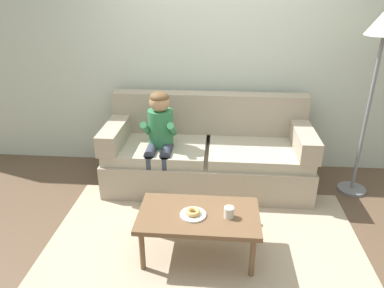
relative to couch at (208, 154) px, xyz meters
The scene contains 11 objects.
ground 0.92m from the couch, 88.55° to the right, with size 10.00×10.00×0.00m, color brown.
wall_back 1.19m from the couch, 87.75° to the left, with size 8.00×0.10×2.80m, color beige.
area_rug 1.15m from the couch, 88.88° to the right, with size 2.74×1.78×0.01m, color tan.
couch is the anchor object (origin of this frame).
coffee_table 1.23m from the couch, 90.95° to the right, with size 0.98×0.55×0.41m.
person_child 0.63m from the couch, 157.07° to the right, with size 0.34×0.58×1.10m.
plate 1.26m from the couch, 92.88° to the right, with size 0.21×0.21×0.01m, color white.
donut 1.27m from the couch, 92.88° to the right, with size 0.12×0.12×0.04m, color tan.
mug 1.28m from the couch, 80.11° to the right, with size 0.08×0.08×0.09m, color silver.
toy_controller 0.96m from the couch, 61.94° to the right, with size 0.23×0.09×0.05m.
floor_lamp 2.04m from the couch, ahead, with size 0.35×0.35×1.92m.
Camera 1 is at (0.10, -2.79, 2.11)m, focal length 33.79 mm.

